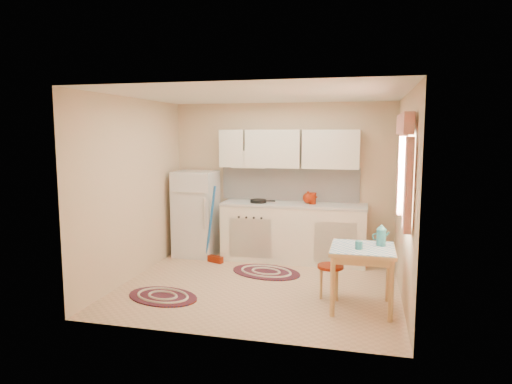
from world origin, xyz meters
TOP-DOWN VIEW (x-y plane):
  - room_shell at (0.16, 0.24)m, footprint 3.64×3.60m
  - fridge at (-1.37, 1.25)m, footprint 0.65×0.60m
  - broom at (-0.93, 0.90)m, footprint 0.30×0.22m
  - base_cabinets at (0.24, 1.30)m, footprint 2.25×0.60m
  - countertop at (0.24, 1.30)m, footprint 2.27×0.62m
  - frying_pan at (-0.32, 1.25)m, footprint 0.29×0.29m
  - red_kettle at (0.47, 1.30)m, footprint 0.20×0.19m
  - red_canister at (0.54, 1.30)m, footprint 0.13×0.13m
  - table at (1.32, -0.50)m, footprint 0.72×0.72m
  - stool at (0.95, -0.26)m, footprint 0.42×0.42m
  - coffee_pot at (1.53, -0.38)m, footprint 0.14×0.12m
  - mug at (1.28, -0.60)m, footprint 0.11×0.11m
  - rug_center at (-0.04, 0.57)m, footprint 1.19×0.94m
  - rug_left at (-1.07, -0.71)m, footprint 1.07×0.85m

SIDE VIEW (x-z plane):
  - rug_center at x=-0.04m, z-range 0.00..0.02m
  - rug_left at x=-1.07m, z-range 0.00..0.02m
  - stool at x=0.95m, z-range 0.00..0.42m
  - table at x=1.32m, z-range 0.00..0.72m
  - base_cabinets at x=0.24m, z-range 0.00..0.88m
  - broom at x=-0.93m, z-range 0.00..1.20m
  - fridge at x=-1.37m, z-range 0.00..1.40m
  - mug at x=1.28m, z-range 0.72..0.82m
  - coffee_pot at x=1.53m, z-range 0.72..0.99m
  - countertop at x=0.24m, z-range 0.88..0.92m
  - frying_pan at x=-0.32m, z-range 0.92..0.97m
  - red_canister at x=0.54m, z-range 0.92..1.08m
  - red_kettle at x=0.47m, z-range 0.92..1.11m
  - room_shell at x=0.16m, z-range 0.34..2.86m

